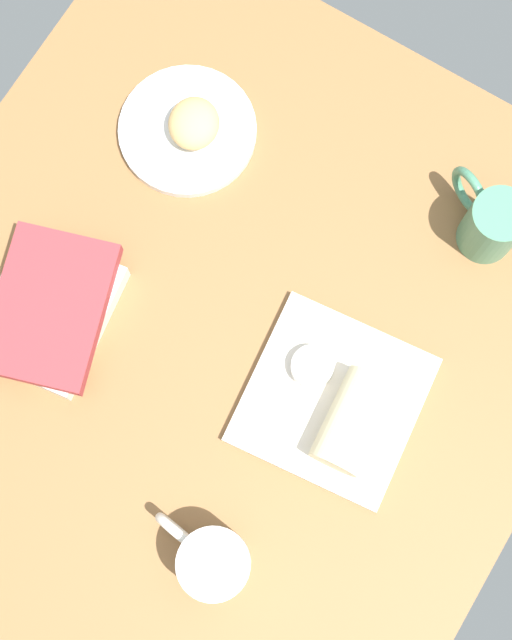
{
  "coord_description": "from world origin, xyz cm",
  "views": [
    {
      "loc": [
        -14.86,
        -17.24,
        132.57
      ],
      "look_at": [
        8.93,
        -2.72,
        7.0
      ],
      "focal_mm": 54.98,
      "sensor_mm": 36.0,
      "label": 1
    }
  ],
  "objects_px": {
    "round_plate": "(188,131)",
    "sauce_cup": "(312,367)",
    "coffee_mug": "(212,561)",
    "square_plate": "(333,400)",
    "book_stack": "(49,311)",
    "second_mug": "(490,222)",
    "scone_pastry": "(194,124)",
    "breakfast_wrap": "(353,421)"
  },
  "relations": [
    {
      "from": "scone_pastry",
      "to": "coffee_mug",
      "type": "height_order",
      "value": "coffee_mug"
    },
    {
      "from": "square_plate",
      "to": "breakfast_wrap",
      "type": "height_order",
      "value": "breakfast_wrap"
    },
    {
      "from": "round_plate",
      "to": "breakfast_wrap",
      "type": "xyz_separation_m",
      "value": [
        -0.24,
        -0.4,
        0.04
      ]
    },
    {
      "from": "square_plate",
      "to": "breakfast_wrap",
      "type": "distance_m",
      "value": 0.06
    },
    {
      "from": "round_plate",
      "to": "scone_pastry",
      "type": "distance_m",
      "value": 0.03
    },
    {
      "from": "round_plate",
      "to": "book_stack",
      "type": "distance_m",
      "value": 0.32
    },
    {
      "from": "sauce_cup",
      "to": "round_plate",
      "type": "bearing_deg",
      "value": 57.88
    },
    {
      "from": "coffee_mug",
      "to": "sauce_cup",
      "type": "bearing_deg",
      "value": 4.01
    },
    {
      "from": "coffee_mug",
      "to": "square_plate",
      "type": "bearing_deg",
      "value": -5.7
    },
    {
      "from": "scone_pastry",
      "to": "round_plate",
      "type": "bearing_deg",
      "value": 109.01
    },
    {
      "from": "square_plate",
      "to": "coffee_mug",
      "type": "height_order",
      "value": "coffee_mug"
    },
    {
      "from": "square_plate",
      "to": "sauce_cup",
      "type": "distance_m",
      "value": 0.05
    },
    {
      "from": "scone_pastry",
      "to": "square_plate",
      "type": "distance_m",
      "value": 0.42
    },
    {
      "from": "second_mug",
      "to": "book_stack",
      "type": "bearing_deg",
      "value": 132.48
    },
    {
      "from": "sauce_cup",
      "to": "second_mug",
      "type": "xyz_separation_m",
      "value": [
        0.28,
        -0.1,
        0.03
      ]
    },
    {
      "from": "round_plate",
      "to": "square_plate",
      "type": "relative_size",
      "value": 0.88
    },
    {
      "from": "round_plate",
      "to": "breakfast_wrap",
      "type": "distance_m",
      "value": 0.47
    },
    {
      "from": "coffee_mug",
      "to": "breakfast_wrap",
      "type": "bearing_deg",
      "value": -14.4
    },
    {
      "from": "breakfast_wrap",
      "to": "book_stack",
      "type": "distance_m",
      "value": 0.42
    },
    {
      "from": "coffee_mug",
      "to": "round_plate",
      "type": "bearing_deg",
      "value": 35.47
    },
    {
      "from": "scone_pastry",
      "to": "sauce_cup",
      "type": "distance_m",
      "value": 0.37
    },
    {
      "from": "scone_pastry",
      "to": "book_stack",
      "type": "height_order",
      "value": "same"
    },
    {
      "from": "book_stack",
      "to": "sauce_cup",
      "type": "bearing_deg",
      "value": -70.83
    },
    {
      "from": "scone_pastry",
      "to": "coffee_mug",
      "type": "relative_size",
      "value": 0.56
    },
    {
      "from": "round_plate",
      "to": "book_stack",
      "type": "xyz_separation_m",
      "value": [
        -0.32,
        0.01,
        0.02
      ]
    },
    {
      "from": "square_plate",
      "to": "coffee_mug",
      "type": "xyz_separation_m",
      "value": [
        -0.26,
        0.03,
        0.04
      ]
    },
    {
      "from": "breakfast_wrap",
      "to": "second_mug",
      "type": "bearing_deg",
      "value": -99.36
    },
    {
      "from": "round_plate",
      "to": "sauce_cup",
      "type": "xyz_separation_m",
      "value": [
        -0.2,
        -0.32,
        0.02
      ]
    },
    {
      "from": "sauce_cup",
      "to": "square_plate",
      "type": "bearing_deg",
      "value": -114.34
    },
    {
      "from": "round_plate",
      "to": "coffee_mug",
      "type": "relative_size",
      "value": 1.39
    },
    {
      "from": "second_mug",
      "to": "sauce_cup",
      "type": "bearing_deg",
      "value": 160.05
    },
    {
      "from": "round_plate",
      "to": "scone_pastry",
      "type": "bearing_deg",
      "value": -70.99
    },
    {
      "from": "square_plate",
      "to": "book_stack",
      "type": "distance_m",
      "value": 0.39
    },
    {
      "from": "coffee_mug",
      "to": "second_mug",
      "type": "height_order",
      "value": "second_mug"
    },
    {
      "from": "scone_pastry",
      "to": "sauce_cup",
      "type": "relative_size",
      "value": 1.39
    },
    {
      "from": "round_plate",
      "to": "book_stack",
      "type": "height_order",
      "value": "book_stack"
    },
    {
      "from": "second_mug",
      "to": "square_plate",
      "type": "bearing_deg",
      "value": 169.15
    },
    {
      "from": "book_stack",
      "to": "coffee_mug",
      "type": "distance_m",
      "value": 0.39
    },
    {
      "from": "sauce_cup",
      "to": "second_mug",
      "type": "height_order",
      "value": "second_mug"
    },
    {
      "from": "round_plate",
      "to": "sauce_cup",
      "type": "relative_size",
      "value": 3.47
    },
    {
      "from": "book_stack",
      "to": "second_mug",
      "type": "height_order",
      "value": "second_mug"
    },
    {
      "from": "scone_pastry",
      "to": "second_mug",
      "type": "bearing_deg",
      "value": -79.07
    }
  ]
}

